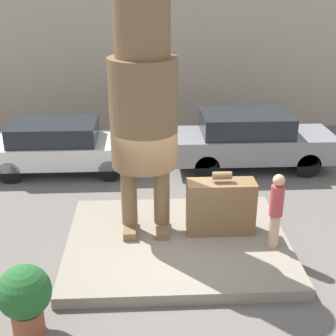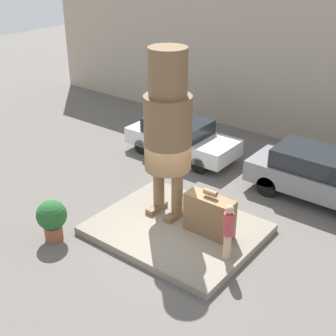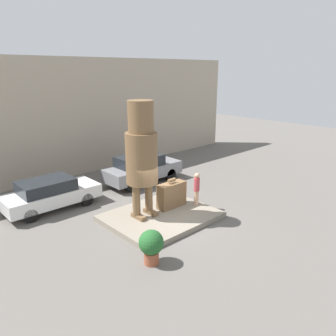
{
  "view_description": "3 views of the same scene",
  "coord_description": "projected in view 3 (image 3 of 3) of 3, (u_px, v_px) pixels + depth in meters",
  "views": [
    {
      "loc": [
        -0.63,
        -8.5,
        5.4
      ],
      "look_at": [
        -0.2,
        -0.02,
        1.85
      ],
      "focal_mm": 50.0,
      "sensor_mm": 36.0,
      "label": 1
    },
    {
      "loc": [
        6.81,
        -9.21,
        7.84
      ],
      "look_at": [
        -0.2,
        -0.14,
        2.11
      ],
      "focal_mm": 50.0,
      "sensor_mm": 36.0,
      "label": 2
    },
    {
      "loc": [
        -8.86,
        -10.05,
        6.44
      ],
      "look_at": [
        0.49,
        0.05,
        2.27
      ],
      "focal_mm": 35.0,
      "sensor_mm": 36.0,
      "label": 3
    }
  ],
  "objects": [
    {
      "name": "ground_plane",
      "position": [
        161.0,
        219.0,
        14.68
      ],
      "size": [
        60.0,
        60.0,
        0.0
      ],
      "primitive_type": "plane",
      "color": "#605B56"
    },
    {
      "name": "pedestal",
      "position": [
        161.0,
        216.0,
        14.65
      ],
      "size": [
        4.63,
        3.76,
        0.23
      ],
      "color": "gray",
      "rests_on": "ground_plane"
    },
    {
      "name": "building_backdrop",
      "position": [
        65.0,
        119.0,
        19.72
      ],
      "size": [
        28.0,
        0.6,
        7.15
      ],
      "color": "tan",
      "rests_on": "ground_plane"
    },
    {
      "name": "statue_figure",
      "position": [
        142.0,
        151.0,
        13.64
      ],
      "size": [
        1.36,
        1.36,
        5.02
      ],
      "color": "brown",
      "rests_on": "pedestal"
    },
    {
      "name": "giant_suitcase",
      "position": [
        172.0,
        195.0,
        15.25
      ],
      "size": [
        1.44,
        0.54,
        1.39
      ],
      "color": "brown",
      "rests_on": "pedestal"
    },
    {
      "name": "tourist",
      "position": [
        197.0,
        188.0,
        15.35
      ],
      "size": [
        0.27,
        0.27,
        1.59
      ],
      "color": "tan",
      "rests_on": "pedestal"
    },
    {
      "name": "parked_car_white",
      "position": [
        50.0,
        193.0,
        15.54
      ],
      "size": [
        4.43,
        1.83,
        1.48
      ],
      "color": "silver",
      "rests_on": "ground_plane"
    },
    {
      "name": "parked_car_grey",
      "position": [
        142.0,
        168.0,
        19.12
      ],
      "size": [
        4.67,
        1.85,
        1.67
      ],
      "color": "gray",
      "rests_on": "ground_plane"
    },
    {
      "name": "planter_pot",
      "position": [
        151.0,
        245.0,
        11.1
      ],
      "size": [
        0.86,
        0.86,
        1.25
      ],
      "color": "brown",
      "rests_on": "ground_plane"
    }
  ]
}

